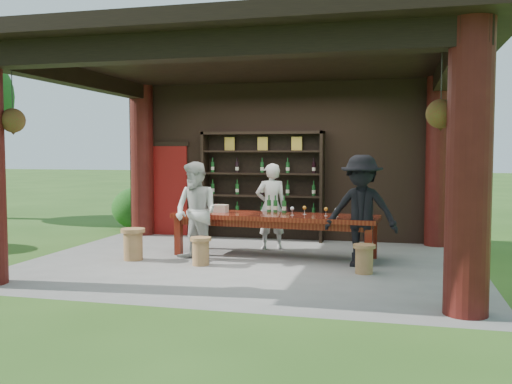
% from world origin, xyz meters
% --- Properties ---
extents(ground, '(90.00, 90.00, 0.00)m').
position_xyz_m(ground, '(0.00, 0.00, 0.00)').
color(ground, '#2D5119').
rests_on(ground, ground).
extents(pavilion, '(7.50, 6.00, 3.60)m').
position_xyz_m(pavilion, '(-0.01, 0.43, 2.13)').
color(pavilion, slate).
rests_on(pavilion, ground).
extents(wine_shelf, '(2.58, 0.39, 2.27)m').
position_xyz_m(wine_shelf, '(-0.38, 2.45, 1.14)').
color(wine_shelf, black).
rests_on(wine_shelf, ground).
extents(tasting_table, '(3.66, 1.17, 0.75)m').
position_xyz_m(tasting_table, '(0.29, 0.60, 0.64)').
color(tasting_table, '#4F130B').
rests_on(tasting_table, ground).
extents(stool_near_left, '(0.35, 0.35, 0.46)m').
position_xyz_m(stool_near_left, '(-0.71, -0.45, 0.24)').
color(stool_near_left, olive).
rests_on(stool_near_left, ground).
extents(stool_near_right, '(0.34, 0.34, 0.44)m').
position_xyz_m(stool_near_right, '(1.90, -0.46, 0.24)').
color(stool_near_right, olive).
rests_on(stool_near_right, ground).
extents(stool_far_left, '(0.41, 0.41, 0.54)m').
position_xyz_m(stool_far_left, '(-1.99, -0.31, 0.29)').
color(stool_far_left, olive).
rests_on(stool_far_left, ground).
extents(host, '(0.70, 0.60, 1.63)m').
position_xyz_m(host, '(0.06, 1.35, 0.81)').
color(host, silver).
rests_on(host, ground).
extents(guest_woman, '(1.01, 0.91, 1.68)m').
position_xyz_m(guest_woman, '(-0.90, -0.14, 0.84)').
color(guest_woman, beige).
rests_on(guest_woman, ground).
extents(guest_man, '(1.22, 0.79, 1.80)m').
position_xyz_m(guest_man, '(1.82, 0.08, 0.90)').
color(guest_man, black).
rests_on(guest_man, ground).
extents(table_bottles, '(0.38, 0.15, 0.31)m').
position_xyz_m(table_bottles, '(0.25, 0.91, 0.90)').
color(table_bottles, '#194C1E').
rests_on(table_bottles, tasting_table).
extents(table_glasses, '(0.84, 0.29, 0.15)m').
position_xyz_m(table_glasses, '(1.00, 0.56, 0.82)').
color(table_glasses, silver).
rests_on(table_glasses, tasting_table).
extents(napkin_basket, '(0.27, 0.20, 0.14)m').
position_xyz_m(napkin_basket, '(-0.73, 0.66, 0.82)').
color(napkin_basket, '#BF6672').
rests_on(napkin_basket, tasting_table).
extents(shrubs, '(15.09, 9.92, 1.36)m').
position_xyz_m(shrubs, '(2.65, 0.72, 0.53)').
color(shrubs, '#194C14').
rests_on(shrubs, ground).
extents(trees, '(21.98, 9.28, 4.80)m').
position_xyz_m(trees, '(2.84, 1.65, 3.37)').
color(trees, '#3F2819').
rests_on(trees, ground).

